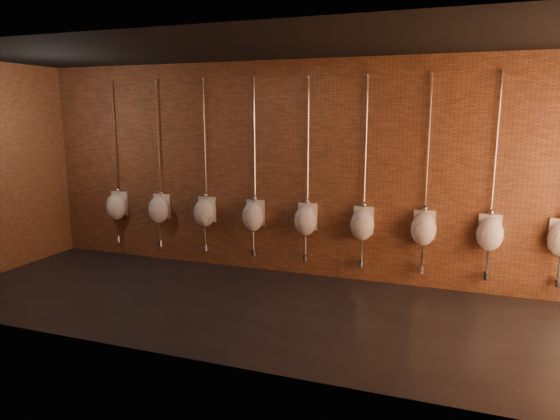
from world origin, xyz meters
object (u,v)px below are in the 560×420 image
at_px(urinal_0, 116,205).
at_px(urinal_2, 204,212).
at_px(urinal_7, 490,233).
at_px(urinal_5, 362,223).
at_px(urinal_6, 423,228).
at_px(urinal_4, 306,219).
at_px(urinal_1, 159,209).
at_px(urinal_3, 253,215).

relative_size(urinal_0, urinal_2, 1.00).
height_order(urinal_0, urinal_7, same).
height_order(urinal_5, urinal_6, same).
bearing_deg(urinal_4, urinal_6, 0.00).
relative_size(urinal_5, urinal_6, 1.00).
bearing_deg(urinal_7, urinal_5, 180.00).
xyz_separation_m(urinal_4, urinal_6, (1.69, 0.00, 0.00)).
bearing_deg(urinal_1, urinal_0, 180.00).
bearing_deg(urinal_3, urinal_6, 0.00).
xyz_separation_m(urinal_4, urinal_5, (0.84, 0.00, 0.00)).
height_order(urinal_6, urinal_7, same).
bearing_deg(urinal_4, urinal_7, 0.00).
relative_size(urinal_0, urinal_3, 1.00).
relative_size(urinal_3, urinal_7, 1.00).
bearing_deg(urinal_7, urinal_6, 180.00).
bearing_deg(urinal_3, urinal_4, 0.00).
relative_size(urinal_1, urinal_5, 1.00).
distance_m(urinal_2, urinal_5, 2.53).
height_order(urinal_2, urinal_4, same).
height_order(urinal_0, urinal_6, same).
xyz_separation_m(urinal_2, urinal_3, (0.84, 0.00, 0.00)).
xyz_separation_m(urinal_2, urinal_6, (3.38, 0.00, 0.00)).
height_order(urinal_2, urinal_7, same).
bearing_deg(urinal_2, urinal_7, 0.00).
bearing_deg(urinal_0, urinal_7, 0.00).
bearing_deg(urinal_4, urinal_0, 180.00).
xyz_separation_m(urinal_6, urinal_7, (0.84, 0.00, 0.00)).
distance_m(urinal_3, urinal_7, 3.38).
distance_m(urinal_2, urinal_6, 3.38).
height_order(urinal_5, urinal_7, same).
bearing_deg(urinal_6, urinal_2, 180.00).
height_order(urinal_2, urinal_5, same).
distance_m(urinal_3, urinal_4, 0.84).
bearing_deg(urinal_5, urinal_3, 180.00).
distance_m(urinal_1, urinal_7, 5.07).
distance_m(urinal_0, urinal_2, 1.69).
relative_size(urinal_5, urinal_7, 1.00).
relative_size(urinal_1, urinal_6, 1.00).
distance_m(urinal_0, urinal_4, 3.38).
distance_m(urinal_0, urinal_6, 5.07).
xyz_separation_m(urinal_1, urinal_4, (2.53, 0.00, 0.00)).
height_order(urinal_3, urinal_6, same).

